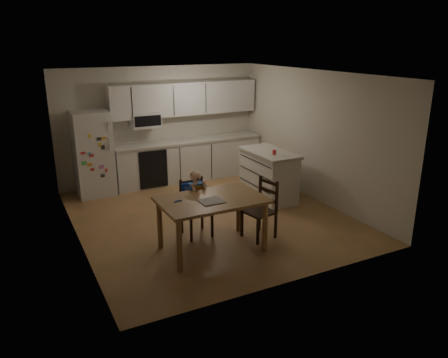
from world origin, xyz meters
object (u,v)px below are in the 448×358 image
object	(u,v)px
kitchen_island	(268,175)
chair_booster	(195,196)
red_cup	(274,152)
refrigerator	(93,154)
dining_table	(212,206)
chair_side	(264,204)

from	to	relation	value
kitchen_island	chair_booster	bearing A→B (deg)	-155.37
kitchen_island	red_cup	size ratio (longest dim) A/B	14.71
refrigerator	dining_table	distance (m)	3.50
chair_booster	dining_table	bearing A→B (deg)	-91.56
refrigerator	red_cup	size ratio (longest dim) A/B	19.15
chair_booster	chair_side	world-z (taller)	chair_booster
kitchen_island	chair_side	xyz separation A→B (m)	(-1.02, -1.45, 0.05)
refrigerator	kitchen_island	xyz separation A→B (m)	(3.00, -1.83, -0.36)
kitchen_island	red_cup	world-z (taller)	red_cup
chair_booster	red_cup	bearing A→B (deg)	16.96
chair_booster	chair_side	distance (m)	1.10
chair_booster	kitchen_island	bearing A→B (deg)	22.94
kitchen_island	refrigerator	bearing A→B (deg)	148.68
dining_table	chair_side	world-z (taller)	chair_side
kitchen_island	chair_side	size ratio (longest dim) A/B	1.37
chair_booster	chair_side	size ratio (longest dim) A/B	1.14
red_cup	chair_side	world-z (taller)	red_cup
chair_side	kitchen_island	bearing A→B (deg)	133.89
refrigerator	red_cup	distance (m)	3.61
red_cup	chair_booster	distance (m)	2.05
red_cup	dining_table	size ratio (longest dim) A/B	0.06
dining_table	chair_booster	xyz separation A→B (m)	(-0.00, 0.62, -0.05)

